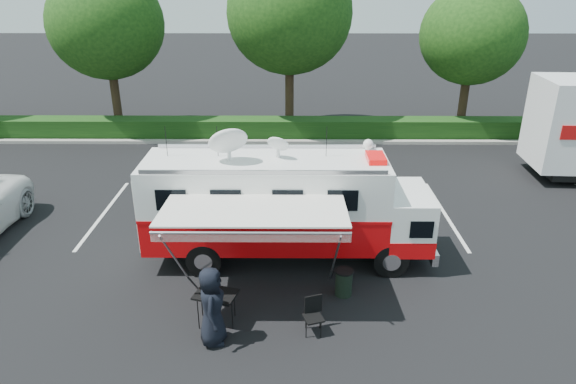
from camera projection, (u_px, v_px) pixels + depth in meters
name	position (u px, v px, depth m)	size (l,w,h in m)	color
ground_plane	(288.00, 257.00, 15.29)	(120.00, 120.00, 0.00)	black
back_border	(313.00, 34.00, 25.15)	(60.00, 6.14, 8.87)	#9E998E
stall_lines	(274.00, 213.00, 18.04)	(24.12, 5.50, 0.01)	silver
command_truck	(285.00, 206.00, 14.62)	(8.17, 2.25, 3.93)	black
awning	(253.00, 215.00, 12.15)	(4.46, 2.33, 2.70)	silver
person	(214.00, 341.00, 11.83)	(0.94, 0.61, 1.92)	black
folding_table	(216.00, 295.00, 12.15)	(1.12, 0.93, 0.83)	black
folding_chair	(313.00, 312.00, 11.98)	(0.54, 0.57, 0.90)	black
trash_bin	(344.00, 282.00, 13.39)	(0.48, 0.48, 0.73)	black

